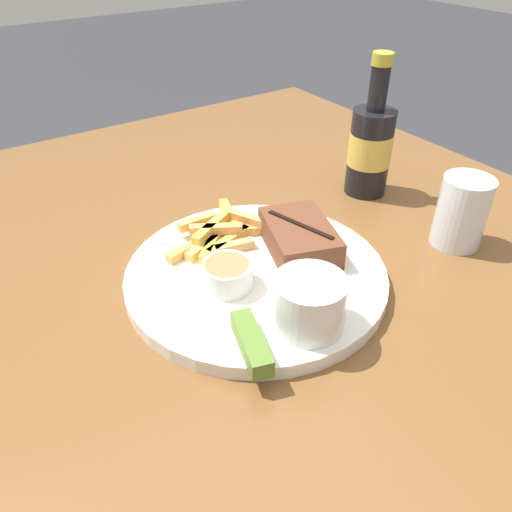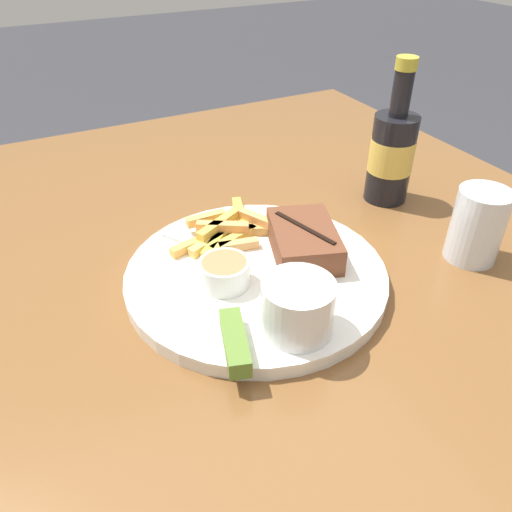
% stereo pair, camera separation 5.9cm
% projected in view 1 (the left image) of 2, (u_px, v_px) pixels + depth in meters
% --- Properties ---
extents(dining_table, '(1.20, 1.05, 0.72)m').
position_uv_depth(dining_table, '(256.00, 328.00, 0.66)').
color(dining_table, brown).
rests_on(dining_table, ground_plane).
extents(dinner_plate, '(0.32, 0.32, 0.02)m').
position_uv_depth(dinner_plate, '(256.00, 275.00, 0.61)').
color(dinner_plate, white).
rests_on(dinner_plate, dining_table).
extents(steak_portion, '(0.13, 0.11, 0.04)m').
position_uv_depth(steak_portion, '(299.00, 237.00, 0.63)').
color(steak_portion, brown).
rests_on(steak_portion, dinner_plate).
extents(fries_pile, '(0.12, 0.15, 0.02)m').
position_uv_depth(fries_pile, '(219.00, 233.00, 0.66)').
color(fries_pile, gold).
rests_on(fries_pile, dinner_plate).
extents(coleslaw_cup, '(0.08, 0.08, 0.06)m').
position_uv_depth(coleslaw_cup, '(309.00, 301.00, 0.51)').
color(coleslaw_cup, white).
rests_on(coleslaw_cup, dinner_plate).
extents(dipping_sauce_cup, '(0.06, 0.06, 0.03)m').
position_uv_depth(dipping_sauce_cup, '(227.00, 274.00, 0.57)').
color(dipping_sauce_cup, silver).
rests_on(dipping_sauce_cup, dinner_plate).
extents(pickle_spear, '(0.08, 0.04, 0.02)m').
position_uv_depth(pickle_spear, '(251.00, 343.00, 0.49)').
color(pickle_spear, '#567A2D').
rests_on(pickle_spear, dinner_plate).
extents(fork_utensil, '(0.12, 0.08, 0.00)m').
position_uv_depth(fork_utensil, '(196.00, 251.00, 0.63)').
color(fork_utensil, '#B7B7BC').
rests_on(fork_utensil, dinner_plate).
extents(beer_bottle, '(0.07, 0.07, 0.21)m').
position_uv_depth(beer_bottle, '(370.00, 147.00, 0.76)').
color(beer_bottle, black).
rests_on(beer_bottle, dining_table).
extents(drinking_glass, '(0.07, 0.07, 0.10)m').
position_uv_depth(drinking_glass, '(462.00, 212.00, 0.66)').
color(drinking_glass, silver).
rests_on(drinking_glass, dining_table).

